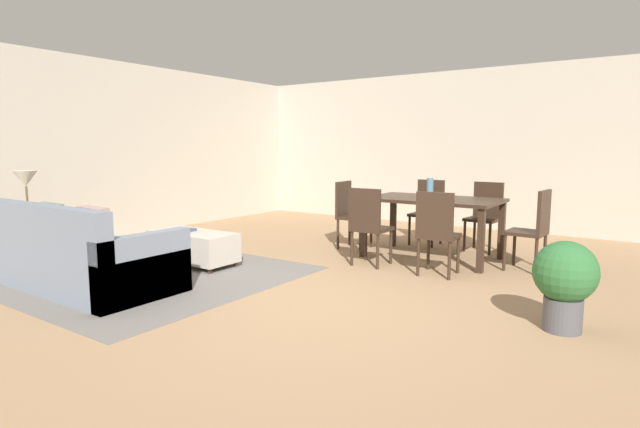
# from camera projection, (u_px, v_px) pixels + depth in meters

# --- Properties ---
(ground_plane) EXTENTS (10.80, 10.80, 0.00)m
(ground_plane) POSITION_uv_depth(u_px,v_px,m) (313.00, 298.00, 4.61)
(ground_plane) COLOR #9E7A56
(wall_back) EXTENTS (9.00, 0.12, 2.70)m
(wall_back) POSITION_uv_depth(u_px,v_px,m) (483.00, 150.00, 8.51)
(wall_back) COLOR #BCB2A0
(wall_back) RESTS_ON ground_plane
(wall_left) EXTENTS (0.12, 11.00, 2.70)m
(wall_left) POSITION_uv_depth(u_px,v_px,m) (84.00, 150.00, 7.38)
(wall_left) COLOR #BCB2A0
(wall_left) RESTS_ON ground_plane
(area_rug) EXTENTS (3.00, 2.80, 0.01)m
(area_rug) POSITION_uv_depth(u_px,v_px,m) (145.00, 274.00, 5.50)
(area_rug) COLOR slate
(area_rug) RESTS_ON ground_plane
(couch) EXTENTS (2.01, 0.96, 0.86)m
(couch) POSITION_uv_depth(u_px,v_px,m) (81.00, 259.00, 4.96)
(couch) COLOR slate
(couch) RESTS_ON ground_plane
(ottoman_table) EXTENTS (1.09, 0.50, 0.39)m
(ottoman_table) POSITION_uv_depth(u_px,v_px,m) (193.00, 246.00, 5.93)
(ottoman_table) COLOR #B7AD9E
(ottoman_table) RESTS_ON ground_plane
(side_table) EXTENTS (0.40, 0.40, 0.60)m
(side_table) POSITION_uv_depth(u_px,v_px,m) (29.00, 227.00, 5.78)
(side_table) COLOR brown
(side_table) RESTS_ON ground_plane
(table_lamp) EXTENTS (0.26, 0.26, 0.53)m
(table_lamp) POSITION_uv_depth(u_px,v_px,m) (26.00, 181.00, 5.71)
(table_lamp) COLOR brown
(table_lamp) RESTS_ON side_table
(dining_table) EXTENTS (1.61, 0.96, 0.76)m
(dining_table) POSITION_uv_depth(u_px,v_px,m) (432.00, 205.00, 6.23)
(dining_table) COLOR #332319
(dining_table) RESTS_ON ground_plane
(dining_chair_near_left) EXTENTS (0.40, 0.40, 0.92)m
(dining_chair_near_left) POSITION_uv_depth(u_px,v_px,m) (368.00, 222.00, 5.82)
(dining_chair_near_left) COLOR #332319
(dining_chair_near_left) RESTS_ON ground_plane
(dining_chair_near_right) EXTENTS (0.43, 0.43, 0.92)m
(dining_chair_near_right) POSITION_uv_depth(u_px,v_px,m) (437.00, 229.00, 5.35)
(dining_chair_near_right) COLOR #332319
(dining_chair_near_right) RESTS_ON ground_plane
(dining_chair_far_left) EXTENTS (0.41, 0.41, 0.92)m
(dining_chair_far_left) POSITION_uv_depth(u_px,v_px,m) (428.00, 208.00, 7.20)
(dining_chair_far_left) COLOR #332319
(dining_chair_far_left) RESTS_ON ground_plane
(dining_chair_far_right) EXTENTS (0.43, 0.43, 0.92)m
(dining_chair_far_right) POSITION_uv_depth(u_px,v_px,m) (485.00, 212.00, 6.73)
(dining_chair_far_right) COLOR #332319
(dining_chair_far_right) RESTS_ON ground_plane
(dining_chair_head_east) EXTENTS (0.43, 0.43, 0.92)m
(dining_chair_head_east) POSITION_uv_depth(u_px,v_px,m) (534.00, 226.00, 5.57)
(dining_chair_head_east) COLOR #332319
(dining_chair_head_east) RESTS_ON ground_plane
(dining_chair_head_west) EXTENTS (0.42, 0.42, 0.92)m
(dining_chair_head_west) POSITION_uv_depth(u_px,v_px,m) (349.00, 211.00, 6.90)
(dining_chair_head_west) COLOR #332319
(dining_chair_head_west) RESTS_ON ground_plane
(vase_centerpiece) EXTENTS (0.08, 0.08, 0.25)m
(vase_centerpiece) POSITION_uv_depth(u_px,v_px,m) (430.00, 188.00, 6.21)
(vase_centerpiece) COLOR slate
(vase_centerpiece) RESTS_ON dining_table
(book_on_ottoman) EXTENTS (0.27, 0.22, 0.03)m
(book_on_ottoman) POSITION_uv_depth(u_px,v_px,m) (183.00, 230.00, 5.95)
(book_on_ottoman) COLOR #3F4C72
(book_on_ottoman) RESTS_ON ottoman_table
(potted_plant) EXTENTS (0.47, 0.47, 0.69)m
(potted_plant) POSITION_uv_depth(u_px,v_px,m) (565.00, 279.00, 3.75)
(potted_plant) COLOR #4C4C51
(potted_plant) RESTS_ON ground_plane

